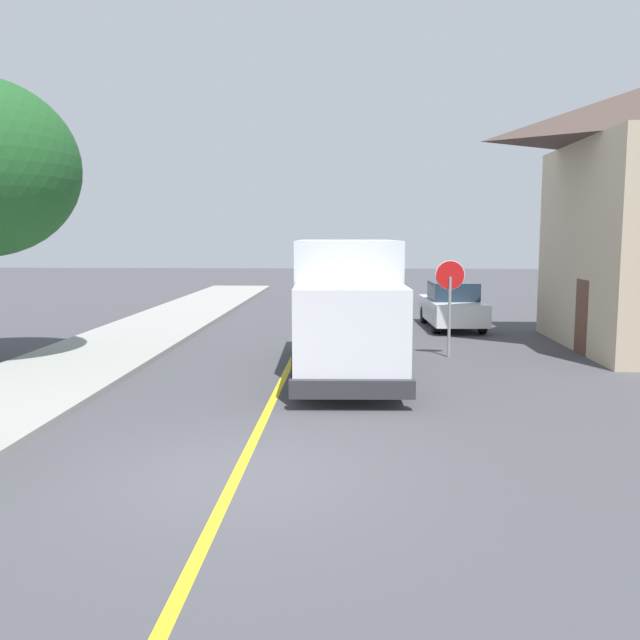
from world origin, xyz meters
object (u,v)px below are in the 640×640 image
parked_car_mid (367,292)px  stop_sign (450,290)px  box_truck (347,300)px  parked_van_across (452,306)px  parked_car_near (355,307)px

parked_car_mid → stop_sign: (2.00, -11.88, 1.06)m
box_truck → parked_van_across: (3.73, 8.03, -0.97)m
parked_car_near → box_truck: bearing=-91.7°
box_truck → parked_van_across: size_ratio=1.63×
box_truck → stop_sign: 3.50m
parked_van_across → stop_sign: (-0.94, -5.92, 1.06)m
parked_car_near → stop_sign: (2.56, -5.45, 1.06)m
box_truck → stop_sign: bearing=37.1°
parked_car_mid → parked_van_across: same height
parked_car_near → parked_car_mid: 6.45m
parked_car_near → parked_van_across: same height
box_truck → parked_van_across: 8.91m
parked_car_mid → parked_van_across: 6.65m
parked_car_near → parked_car_mid: bearing=85.0°
box_truck → stop_sign: box_truck is taller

